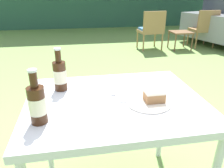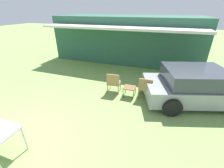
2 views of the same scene
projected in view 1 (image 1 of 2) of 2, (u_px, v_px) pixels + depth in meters
name	position (u px, v px, depth m)	size (l,w,h in m)	color
wicker_chair_cushioned	(151.00, 28.00, 5.02)	(0.55, 0.50, 0.88)	#9E7547
wicker_chair_plain	(205.00, 27.00, 5.20)	(0.52, 0.46, 0.88)	#9E7547
garden_side_table	(181.00, 34.00, 5.10)	(0.46, 0.44, 0.41)	brown
patio_table	(115.00, 110.00, 1.24)	(0.97, 0.76, 0.76)	silver
cake_on_plate	(151.00, 99.00, 1.17)	(0.24, 0.24, 0.07)	silver
cola_bottle_near	(60.00, 75.00, 1.29)	(0.08, 0.08, 0.26)	#381E0F
cola_bottle_far	(37.00, 104.00, 0.97)	(0.08, 0.08, 0.26)	#381E0F
fork	(134.00, 102.00, 1.18)	(0.17, 0.03, 0.01)	silver
loose_bottle_cap	(113.00, 95.00, 1.26)	(0.03, 0.03, 0.01)	silver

